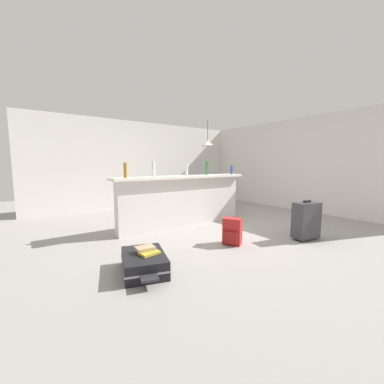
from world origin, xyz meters
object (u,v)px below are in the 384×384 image
Objects in this scene: bottle_amber at (125,170)px; bottle_white at (186,170)px; dining_chair_near_partition at (218,192)px; pendant_lamp at (208,143)px; suitcase_upright_charcoal at (306,220)px; backpack_red at (232,232)px; bottle_blue at (232,170)px; bottle_clear at (153,169)px; suitcase_flat_black at (144,263)px; dining_table at (207,186)px; book_stack at (147,250)px; bottle_green at (207,168)px.

bottle_white is at bearing -1.61° from bottle_amber.
bottle_amber is at bearing -163.62° from dining_chair_near_partition.
pendant_lamp reaches higher than suitcase_upright_charcoal.
backpack_red is at bearing 155.24° from suitcase_upright_charcoal.
bottle_blue is 2.06m from backpack_red.
bottle_clear is 0.67m from bottle_white.
bottle_white is at bearing 121.70° from suitcase_upright_charcoal.
suitcase_flat_black is at bearing -103.29° from bottle_amber.
bottle_clear reaches higher than bottle_white.
suitcase_flat_black is at bearing -138.25° from bottle_white.
suitcase_flat_black is at bearing -176.83° from backpack_red.
backpack_red is (-1.69, -2.71, -0.44)m from dining_table.
pendant_lamp is 1.12× the size of suitcase_upright_charcoal.
bottle_white is at bearing 42.42° from book_stack.
bottle_amber is 1.06× the size of bottle_white.
pendant_lamp reaches higher than bottle_blue.
bottle_white reaches higher than dining_chair_near_partition.
dining_table is at bearing 50.40° from bottle_green.
bottle_amber is 0.89× the size of bottle_clear.
suitcase_upright_charcoal is (2.40, -1.91, -0.83)m from bottle_amber.
suitcase_upright_charcoal is at bearing -100.17° from dining_chair_near_partition.
backpack_red is (-1.28, -1.32, -0.93)m from bottle_blue.
bottle_green is at bearing 1.51° from bottle_clear.
bottle_white is at bearing -165.07° from bottle_green.
book_stack is (-3.26, -2.84, -1.61)m from pendant_lamp.
dining_table is at bearing 28.08° from bottle_clear.
bottle_white reaches higher than backpack_red.
bottle_clear is 1.19× the size of bottle_white.
pendant_lamp is at bearing 39.87° from bottle_white.
bottle_clear is 2.10m from suitcase_flat_black.
bottle_green is 0.27× the size of dining_table.
dining_table is 1.18× the size of dining_chair_near_partition.
pendant_lamp is at bearing 57.60° from backpack_red.
book_stack is at bearing -137.58° from bottle_white.
dining_table reaches higher than suitcase_upright_charcoal.
suitcase_upright_charcoal is 2.74m from book_stack.
pendant_lamp is (0.47, 1.44, 0.73)m from bottle_blue.
dining_chair_near_partition is at bearing 28.17° from bottle_white.
dining_table reaches higher than book_stack.
suitcase_upright_charcoal is (1.81, -2.02, -0.85)m from bottle_clear.
pendant_lamp is at bearing 82.92° from dining_chair_near_partition.
bottle_clear reaches higher than dining_table.
bottle_green is at bearing 103.43° from suitcase_upright_charcoal.
suitcase_flat_black is at bearing -139.28° from dining_table.
bottle_green reaches higher than book_stack.
suitcase_flat_black is at bearing -144.63° from dining_chair_near_partition.
bottle_white is at bearing 41.75° from suitcase_flat_black.
bottle_amber is at bearing -169.44° from bottle_clear.
bottle_green reaches higher than suitcase_upright_charcoal.
dining_table is 1.46× the size of pendant_lamp.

